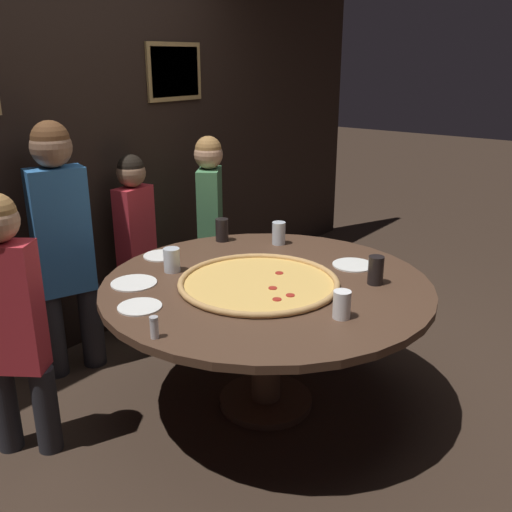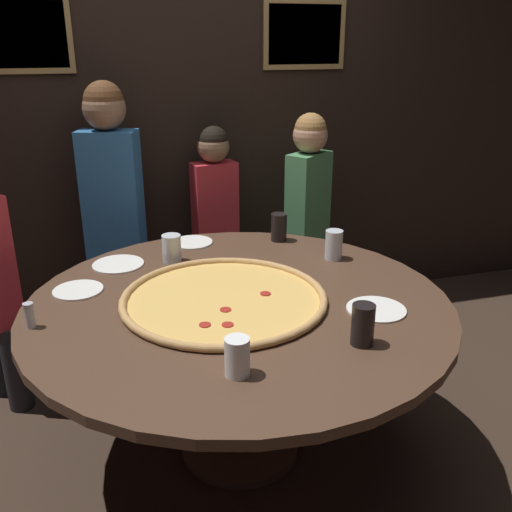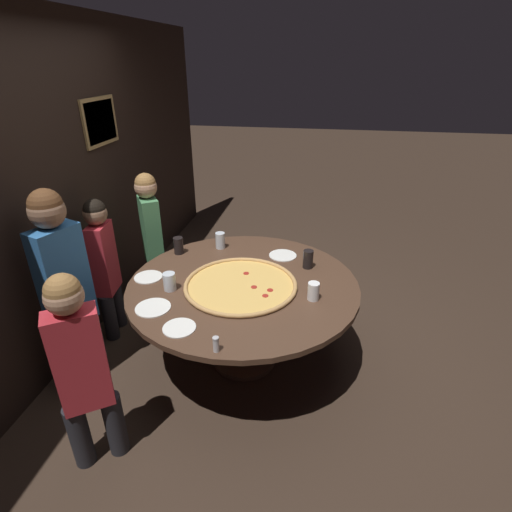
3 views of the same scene
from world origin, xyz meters
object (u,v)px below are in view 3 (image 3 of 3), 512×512
dining_table (243,295)px  giant_pizza (241,285)px  white_plate_left_side (283,255)px  white_plate_beside_cup (148,277)px  white_plate_far_back (153,308)px  condiment_shaker (216,344)px  diner_side_right (152,234)px  drink_cup_beside_pizza (220,240)px  diner_side_left (104,261)px  drink_cup_by_shaker (313,291)px  drink_cup_near_right (308,259)px  white_plate_near_front (179,328)px  drink_cup_far_right (169,282)px  drink_cup_front_edge (178,246)px  diner_far_left (81,364)px  diner_centre_back (64,282)px

dining_table → giant_pizza: giant_pizza is taller
white_plate_left_side → white_plate_beside_cup: 1.12m
white_plate_far_back → white_plate_beside_cup: bearing=27.6°
giant_pizza → white_plate_left_side: bearing=-24.2°
condiment_shaker → diner_side_right: size_ratio=0.07×
drink_cup_beside_pizza → diner_side_left: (-0.38, 0.91, -0.10)m
drink_cup_by_shaker → drink_cup_beside_pizza: drink_cup_beside_pizza is taller
drink_cup_near_right → white_plate_near_front: size_ratio=0.72×
dining_table → diner_side_right: size_ratio=1.29×
drink_cup_by_shaker → white_plate_far_back: size_ratio=0.54×
diner_side_left → diner_side_right: bearing=150.4°
drink_cup_beside_pizza → white_plate_near_front: (-1.18, -0.04, -0.07)m
white_plate_far_back → condiment_shaker: bearing=-123.2°
white_plate_beside_cup → diner_side_right: (0.76, 0.30, 0.02)m
white_plate_far_back → white_plate_near_front: (-0.18, -0.25, 0.00)m
white_plate_left_side → drink_cup_near_right: bearing=-128.1°
drink_cup_far_right → white_plate_left_side: size_ratio=0.57×
giant_pizza → drink_cup_front_edge: 0.78m
drink_cup_front_edge → diner_side_right: 0.50m
white_plate_left_side → white_plate_far_back: size_ratio=0.98×
diner_side_right → diner_far_left: size_ratio=1.03×
drink_cup_front_edge → diner_far_left: (-1.42, 0.06, -0.07)m
condiment_shaker → dining_table: bearing=0.4°
drink_cup_by_shaker → drink_cup_beside_pizza: bearing=50.4°
drink_cup_beside_pizza → condiment_shaker: size_ratio=1.46×
white_plate_near_front → drink_cup_far_right: bearing=27.4°
white_plate_near_front → diner_side_right: bearing=29.5°
drink_cup_beside_pizza → diner_centre_back: 1.30m
white_plate_beside_cup → diner_side_right: size_ratio=0.16×
white_plate_left_side → diner_side_right: bearing=80.7°
drink_cup_near_right → white_plate_near_front: bearing=142.0°
drink_cup_far_right → white_plate_near_front: size_ratio=0.63×
diner_side_right → diner_far_left: (-1.73, -0.33, -0.02)m
white_plate_left_side → white_plate_far_back: bearing=140.6°
dining_table → drink_cup_far_right: bearing=111.0°
dining_table → diner_centre_back: 1.27m
white_plate_beside_cup → drink_cup_far_right: bearing=-120.9°
white_plate_beside_cup → diner_side_left: bearing=64.9°
drink_cup_near_right → diner_far_left: size_ratio=0.11×
condiment_shaker → diner_centre_back: diner_centre_back is taller
diner_side_right → diner_side_left: 0.56m
drink_cup_front_edge → white_plate_far_back: drink_cup_front_edge is taller
drink_cup_near_right → condiment_shaker: drink_cup_near_right is taller
giant_pizza → diner_side_right: diner_side_right is taller
drink_cup_by_shaker → white_plate_far_back: (-0.30, 1.05, -0.06)m
drink_cup_by_shaker → white_plate_near_front: bearing=121.0°
drink_cup_far_right → condiment_shaker: bearing=-139.8°
drink_cup_front_edge → white_plate_far_back: bearing=-172.1°
drink_cup_far_right → white_plate_left_side: (0.69, -0.74, -0.06)m
drink_cup_beside_pizza → drink_cup_by_shaker: bearing=-129.6°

